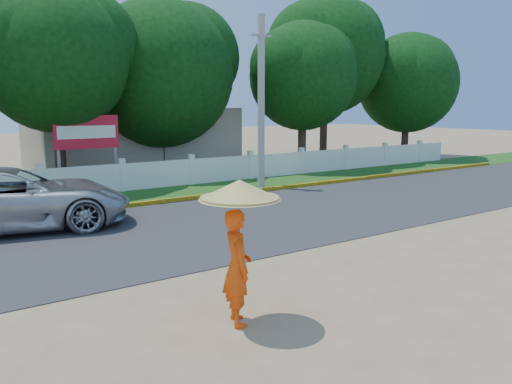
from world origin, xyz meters
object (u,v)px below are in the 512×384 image
Objects in this scene: utility_pole at (261,103)px; monk_with_parasol at (238,231)px; billboard at (87,136)px; vehicle at (11,199)px.

utility_pole is 13.04m from monk_with_parasol.
billboard is at bearing 150.47° from utility_pole.
vehicle is 8.61m from monk_with_parasol.
vehicle is 2.08× the size of billboard.
utility_pole reaches higher than vehicle.
billboard is (1.71, 13.74, 0.68)m from monk_with_parasol.
billboard is at bearing 82.89° from monk_with_parasol.
utility_pole reaches higher than billboard.
vehicle is at bearing -168.27° from utility_pole.
monk_with_parasol is 13.86m from billboard.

